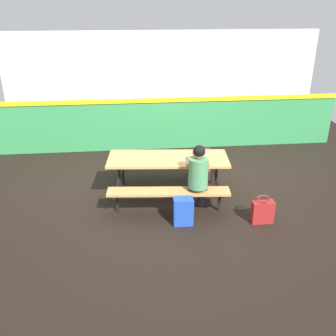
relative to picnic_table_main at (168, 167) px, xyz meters
name	(u,v)px	position (x,y,z in m)	size (l,w,h in m)	color
ground_plane	(175,196)	(0.13, 0.00, -0.59)	(10.00, 10.00, 0.02)	black
accent_backdrop	(163,95)	(0.13, 2.38, 0.67)	(8.00, 0.14, 2.60)	#338C4C
picnic_table_main	(168,167)	(0.00, 0.00, 0.00)	(2.08, 1.72, 0.74)	tan
student_nearer	(198,173)	(0.41, -0.60, 0.13)	(0.39, 0.53, 1.21)	#2D2D38
backpack_dark	(203,160)	(0.81, 1.05, -0.36)	(0.30, 0.22, 0.44)	maroon
tote_bag_bright	(263,212)	(1.37, -0.99, -0.38)	(0.34, 0.21, 0.43)	maroon
satchel_spare	(183,211)	(0.14, -0.90, -0.36)	(0.30, 0.22, 0.44)	#1E47B2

